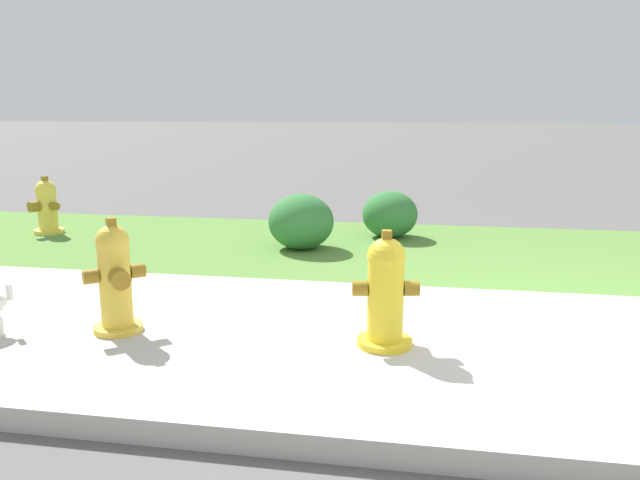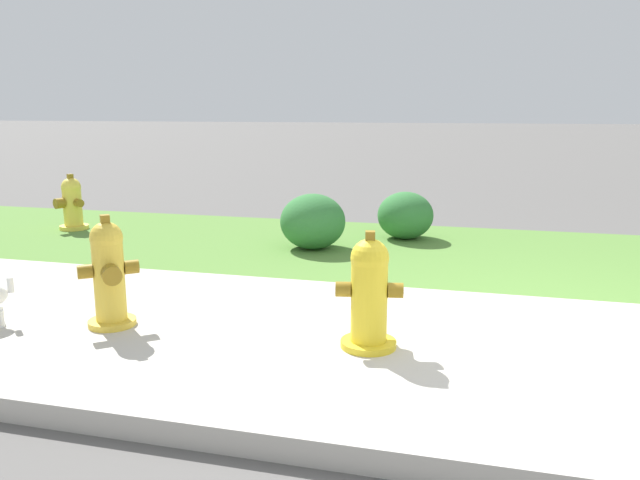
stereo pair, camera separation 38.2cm
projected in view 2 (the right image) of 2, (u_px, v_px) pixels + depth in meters
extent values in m
plane|color=#5B5956|center=(568.00, 362.00, 3.52)|extent=(120.00, 120.00, 0.00)
cube|color=#BCB7AD|center=(568.00, 361.00, 3.52)|extent=(18.00, 2.47, 0.01)
cube|color=#568438|center=(534.00, 257.00, 6.00)|extent=(18.00, 2.77, 0.01)
cylinder|color=yellow|center=(368.00, 344.00, 3.71)|extent=(0.33, 0.33, 0.05)
cylinder|color=yellow|center=(369.00, 300.00, 3.65)|extent=(0.21, 0.21, 0.50)
sphere|color=yellow|center=(370.00, 258.00, 3.60)|extent=(0.23, 0.23, 0.23)
cube|color=olive|center=(370.00, 236.00, 3.57)|extent=(0.07, 0.07, 0.06)
cylinder|color=olive|center=(343.00, 289.00, 3.65)|extent=(0.10, 0.10, 0.09)
cylinder|color=olive|center=(395.00, 290.00, 3.63)|extent=(0.10, 0.10, 0.09)
cylinder|color=olive|center=(369.00, 282.00, 3.79)|extent=(0.14, 0.12, 0.12)
cylinder|color=yellow|center=(74.00, 227.00, 7.37)|extent=(0.33, 0.33, 0.05)
cylinder|color=yellow|center=(73.00, 206.00, 7.31)|extent=(0.21, 0.21, 0.45)
sphere|color=yellow|center=(71.00, 187.00, 7.27)|extent=(0.22, 0.22, 0.22)
cube|color=olive|center=(70.00, 176.00, 7.24)|extent=(0.07, 0.07, 0.06)
cylinder|color=olive|center=(79.00, 203.00, 7.21)|extent=(0.12, 0.12, 0.09)
cylinder|color=olive|center=(66.00, 201.00, 7.40)|extent=(0.12, 0.12, 0.09)
cylinder|color=olive|center=(59.00, 203.00, 7.19)|extent=(0.15, 0.14, 0.12)
cylinder|color=gold|center=(112.00, 323.00, 4.08)|extent=(0.30, 0.30, 0.05)
cylinder|color=gold|center=(109.00, 279.00, 4.02)|extent=(0.20, 0.20, 0.55)
sphere|color=gold|center=(106.00, 238.00, 3.96)|extent=(0.21, 0.21, 0.21)
cube|color=olive|center=(105.00, 219.00, 3.94)|extent=(0.08, 0.08, 0.06)
cylinder|color=olive|center=(131.00, 267.00, 4.06)|extent=(0.13, 0.13, 0.09)
cylinder|color=olive|center=(85.00, 272.00, 3.95)|extent=(0.13, 0.13, 0.09)
cylinder|color=olive|center=(111.00, 275.00, 3.87)|extent=(0.16, 0.15, 0.12)
cylinder|color=white|center=(0.00, 319.00, 4.04)|extent=(0.05, 0.05, 0.12)
cylinder|color=white|center=(0.00, 315.00, 4.13)|extent=(0.05, 0.05, 0.12)
cylinder|color=white|center=(10.00, 285.00, 4.08)|extent=(0.04, 0.04, 0.10)
ellipsoid|color=#337538|center=(313.00, 221.00, 6.30)|extent=(0.66, 0.66, 0.56)
ellipsoid|color=#337538|center=(405.00, 215.00, 6.80)|extent=(0.61, 0.61, 0.52)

